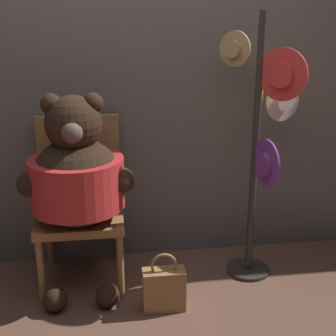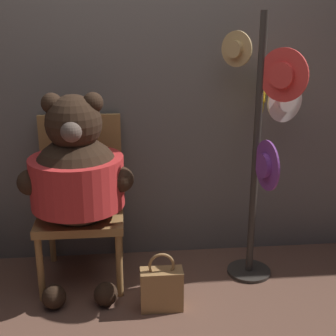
{
  "view_description": "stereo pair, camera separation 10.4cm",
  "coord_description": "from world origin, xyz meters",
  "px_view_note": "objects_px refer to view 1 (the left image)",
  "views": [
    {
      "loc": [
        -0.19,
        -2.25,
        1.6
      ],
      "look_at": [
        0.16,
        0.35,
        0.74
      ],
      "focal_mm": 50.0,
      "sensor_mm": 36.0,
      "label": 1
    },
    {
      "loc": [
        -0.09,
        -2.26,
        1.6
      ],
      "look_at": [
        0.16,
        0.35,
        0.74
      ],
      "focal_mm": 50.0,
      "sensor_mm": 36.0,
      "label": 2
    }
  ],
  "objects_px": {
    "chair": "(80,197)",
    "hat_display_rack": "(262,133)",
    "teddy_bear": "(77,177)",
    "handbag_on_ground": "(164,288)"
  },
  "relations": [
    {
      "from": "hat_display_rack",
      "to": "teddy_bear",
      "type": "bearing_deg",
      "value": -178.34
    },
    {
      "from": "handbag_on_ground",
      "to": "hat_display_rack",
      "type": "bearing_deg",
      "value": 27.47
    },
    {
      "from": "teddy_bear",
      "to": "handbag_on_ground",
      "type": "bearing_deg",
      "value": -32.78
    },
    {
      "from": "teddy_bear",
      "to": "chair",
      "type": "bearing_deg",
      "value": 89.61
    },
    {
      "from": "hat_display_rack",
      "to": "handbag_on_ground",
      "type": "height_order",
      "value": "hat_display_rack"
    },
    {
      "from": "teddy_bear",
      "to": "handbag_on_ground",
      "type": "relative_size",
      "value": 3.4
    },
    {
      "from": "hat_display_rack",
      "to": "chair",
      "type": "bearing_deg",
      "value": 172.33
    },
    {
      "from": "chair",
      "to": "handbag_on_ground",
      "type": "distance_m",
      "value": 0.77
    },
    {
      "from": "chair",
      "to": "teddy_bear",
      "type": "xyz_separation_m",
      "value": [
        -0.0,
        -0.18,
        0.19
      ]
    },
    {
      "from": "chair",
      "to": "hat_display_rack",
      "type": "xyz_separation_m",
      "value": [
        1.1,
        -0.15,
        0.41
      ]
    }
  ]
}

